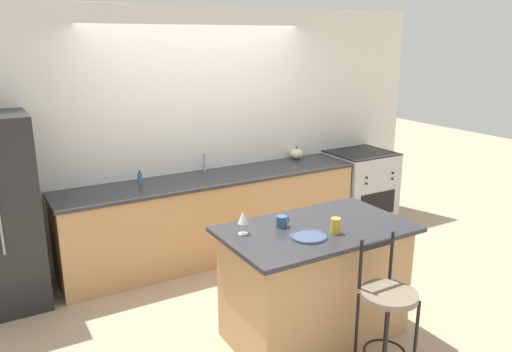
% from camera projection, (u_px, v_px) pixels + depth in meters
% --- Properties ---
extents(ground_plane, '(18.00, 18.00, 0.00)m').
position_uv_depth(ground_plane, '(231.00, 268.00, 5.32)').
color(ground_plane, tan).
extents(wall_back, '(6.00, 0.07, 2.70)m').
position_uv_depth(wall_back, '(199.00, 132.00, 5.56)').
color(wall_back, silver).
rests_on(wall_back, ground_plane).
extents(back_counter, '(3.36, 0.71, 0.92)m').
position_uv_depth(back_counter, '(214.00, 216.00, 5.52)').
color(back_counter, tan).
rests_on(back_counter, ground_plane).
extents(sink_faucet, '(0.02, 0.13, 0.22)m').
position_uv_depth(sink_faucet, '(205.00, 160.00, 5.53)').
color(sink_faucet, '#ADAFB5').
rests_on(sink_faucet, back_counter).
extents(kitchen_island, '(1.49, 0.89, 0.94)m').
position_uv_depth(kitchen_island, '(315.00, 281.00, 4.02)').
color(kitchen_island, tan).
rests_on(kitchen_island, ground_plane).
extents(oven_range, '(0.77, 0.72, 0.96)m').
position_uv_depth(oven_range, '(359.00, 188.00, 6.49)').
color(oven_range, '#B7B7BC').
rests_on(oven_range, ground_plane).
extents(bar_stool_near, '(0.40, 0.40, 1.04)m').
position_uv_depth(bar_stool_near, '(387.00, 307.00, 3.48)').
color(bar_stool_near, black).
rests_on(bar_stool_near, ground_plane).
extents(dinner_plate, '(0.27, 0.27, 0.02)m').
position_uv_depth(dinner_plate, '(309.00, 236.00, 3.70)').
color(dinner_plate, '#425170').
rests_on(dinner_plate, kitchen_island).
extents(wine_glass, '(0.08, 0.08, 0.18)m').
position_uv_depth(wine_glass, '(243.00, 218.00, 3.73)').
color(wine_glass, white).
rests_on(wine_glass, kitchen_island).
extents(coffee_mug, '(0.12, 0.09, 0.09)m').
position_uv_depth(coffee_mug, '(282.00, 221.00, 3.90)').
color(coffee_mug, '#335689').
rests_on(coffee_mug, kitchen_island).
extents(tumbler_cup, '(0.07, 0.07, 0.12)m').
position_uv_depth(tumbler_cup, '(336.00, 226.00, 3.77)').
color(tumbler_cup, gold).
rests_on(tumbler_cup, kitchen_island).
extents(pumpkin_decoration, '(0.17, 0.17, 0.15)m').
position_uv_depth(pumpkin_decoration, '(296.00, 154.00, 6.14)').
color(pumpkin_decoration, beige).
rests_on(pumpkin_decoration, back_counter).
extents(soap_bottle, '(0.05, 0.05, 0.14)m').
position_uv_depth(soap_bottle, '(140.00, 178.00, 5.10)').
color(soap_bottle, teal).
rests_on(soap_bottle, back_counter).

